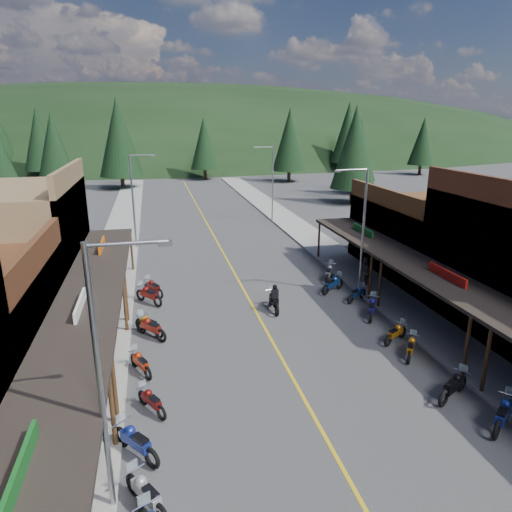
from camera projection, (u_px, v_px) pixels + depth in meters
ground at (289, 371)px, 20.35m from camera, size 220.00×220.00×0.00m
centerline at (222, 250)px, 39.01m from camera, size 0.15×90.00×0.01m
sidewalk_west at (116, 255)px, 37.15m from camera, size 3.40×94.00×0.15m
sidewalk_east at (318, 243)px, 40.83m from camera, size 3.40×94.00×0.15m
shop_west_3 at (12, 247)px, 26.96m from camera, size 10.90×10.20×8.20m
shop_east_3 at (426, 237)px, 33.06m from camera, size 10.90×10.20×6.20m
streetlight_0 at (104, 371)px, 11.98m from camera, size 2.16×0.18×8.00m
streetlight_1 at (134, 197)px, 38.11m from camera, size 2.16×0.18×8.00m
streetlight_2 at (361, 226)px, 27.98m from camera, size 2.16×0.18×8.00m
streetlight_3 at (271, 180)px, 48.51m from camera, size 2.16×0.18×8.00m
ridge_hill at (168, 153)px, 146.30m from camera, size 310.00×140.00×60.00m
pine_1 at (39, 139)px, 78.48m from camera, size 5.88×5.88×12.50m
pine_2 at (119, 137)px, 70.02m from camera, size 6.72×6.72×14.00m
pine_3 at (204, 143)px, 80.88m from camera, size 5.04×5.04×11.00m
pine_4 at (290, 139)px, 78.02m from camera, size 5.88×5.88×12.50m
pine_5 at (348, 132)px, 92.38m from camera, size 6.72×6.72×14.00m
pine_6 at (423, 141)px, 87.89m from camera, size 5.04×5.04×11.00m
pine_8 at (0, 163)px, 51.28m from camera, size 4.48×4.48×10.00m
pine_9 at (360, 150)px, 65.54m from camera, size 4.93×4.93×10.80m
pine_10 at (54, 149)px, 61.22m from camera, size 5.38×5.38×11.60m
pine_11 at (355, 147)px, 57.93m from camera, size 5.82×5.82×12.40m
bike_west_5 at (146, 492)px, 13.01m from camera, size 1.72×2.18×1.21m
bike_west_6 at (135, 440)px, 15.04m from camera, size 2.01×2.26×1.30m
bike_west_7 at (152, 400)px, 17.38m from camera, size 1.50×1.92×1.06m
bike_west_8 at (141, 362)px, 20.03m from camera, size 1.43×2.04×1.12m
bike_west_9 at (151, 327)px, 23.26m from camera, size 1.96×2.17×1.26m
bike_west_10 at (149, 324)px, 23.64m from camera, size 1.87×2.04×1.19m
bike_west_11 at (149, 294)px, 27.51m from camera, size 2.00×2.21×1.28m
bike_west_12 at (153, 287)px, 28.82m from camera, size 1.64×2.14×1.18m
bike_east_5 at (503, 413)px, 16.45m from camera, size 2.24×1.95×1.28m
bike_east_6 at (454, 385)px, 18.19m from camera, size 2.23×1.68×1.23m
bike_east_7 at (411, 347)px, 21.40m from camera, size 1.67×1.93×1.10m
bike_east_8 at (396, 332)px, 22.83m from camera, size 1.94×1.48×1.07m
bike_east_9 at (372, 307)px, 25.67m from camera, size 1.74×2.27×1.26m
bike_east_10 at (357, 293)px, 27.98m from camera, size 1.90×1.50×1.06m
bike_east_11 at (333, 283)px, 29.40m from camera, size 2.18×1.74×1.22m
bike_east_12 at (329, 272)px, 31.48m from camera, size 1.78×2.27×1.27m
rider_on_bike at (274, 300)px, 26.57m from camera, size 0.84×2.26×1.70m
pedestrian_east_b at (365, 271)px, 30.25m from camera, size 1.08×0.96×1.93m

